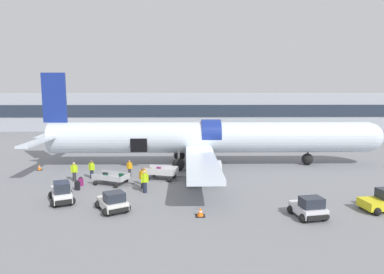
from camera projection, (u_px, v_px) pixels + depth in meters
name	position (u px, v px, depth m)	size (l,w,h in m)	color
ground_plane	(201.00, 172.00, 33.71)	(500.00, 500.00, 0.00)	slate
terminal_strip	(193.00, 111.00, 71.16)	(97.20, 11.80, 7.11)	#9EA3AD
airplane	(206.00, 139.00, 36.46)	(37.34, 29.28, 9.82)	silver
baggage_tug_lead	(309.00, 208.00, 21.90)	(2.31, 2.64, 1.44)	silver
baggage_tug_mid	(62.00, 193.00, 24.87)	(2.50, 3.41, 1.60)	white
baggage_tug_rear	(113.00, 202.00, 23.14)	(2.63, 3.00, 1.38)	silver
baggage_tug_spare	(384.00, 202.00, 23.14)	(3.08, 2.30, 1.48)	yellow
baggage_cart_loading	(112.00, 179.00, 29.50)	(3.88, 2.64, 1.07)	#B7BABF
baggage_cart_queued	(162.00, 173.00, 31.18)	(3.83, 2.42, 1.12)	silver
ground_crew_loader_a	(145.00, 181.00, 27.08)	(0.62, 0.52, 1.80)	#1E2338
ground_crew_loader_b	(92.00, 169.00, 31.31)	(0.59, 0.44, 1.70)	#1E2338
ground_crew_driver	(144.00, 176.00, 29.05)	(0.54, 0.49, 1.60)	#2D2D33
ground_crew_supervisor	(143.00, 178.00, 28.14)	(0.62, 0.49, 1.78)	#2D2D33
ground_crew_helper	(130.00, 168.00, 32.13)	(0.54, 0.38, 1.55)	#2D2D33
ground_crew_marshal	(74.00, 171.00, 30.45)	(0.60, 0.45, 1.73)	#2D2D33
suitcase_on_tarmac_upright	(77.00, 186.00, 27.84)	(0.43, 0.33, 0.82)	black
suitcase_on_tarmac_spare	(81.00, 182.00, 29.08)	(0.48, 0.43, 0.78)	#721951
safety_cone_engine_left	(200.00, 212.00, 22.20)	(0.62, 0.62, 0.59)	black
safety_cone_wingtip	(216.00, 181.00, 29.44)	(0.48, 0.48, 0.71)	black
safety_cone_tail	(39.00, 167.00, 34.66)	(0.53, 0.53, 0.60)	black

